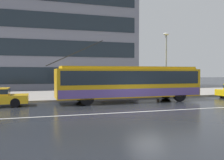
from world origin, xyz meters
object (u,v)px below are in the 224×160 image
at_px(pedestrian_at_shelter, 159,78).
at_px(trolleybus, 130,82).
at_px(street_lamp, 166,58).
at_px(pedestrian_approaching_curb, 159,79).
at_px(bus_shelter, 112,76).

bearing_deg(pedestrian_at_shelter, trolleybus, -142.85).
distance_m(pedestrian_at_shelter, street_lamp, 2.26).
bearing_deg(street_lamp, pedestrian_approaching_curb, 147.78).
height_order(trolleybus, pedestrian_approaching_curb, trolleybus).
bearing_deg(trolleybus, street_lamp, 25.40).
distance_m(trolleybus, pedestrian_approaching_curb, 4.56).
relative_size(bus_shelter, pedestrian_at_shelter, 2.17).
bearing_deg(pedestrian_approaching_curb, street_lamp, -32.22).
bearing_deg(bus_shelter, pedestrian_at_shelter, 0.88).
relative_size(pedestrian_approaching_curb, street_lamp, 0.34).
height_order(pedestrian_at_shelter, street_lamp, street_lamp).
height_order(pedestrian_at_shelter, pedestrian_approaching_curb, pedestrian_approaching_curb).
xyz_separation_m(trolleybus, street_lamp, (4.41, 2.09, 2.11)).
height_order(trolleybus, pedestrian_at_shelter, trolleybus).
distance_m(bus_shelter, pedestrian_at_shelter, 4.89).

